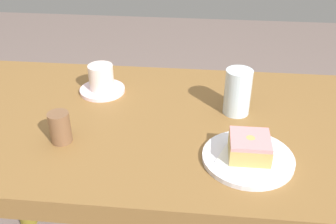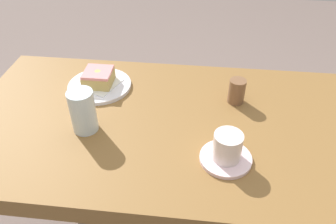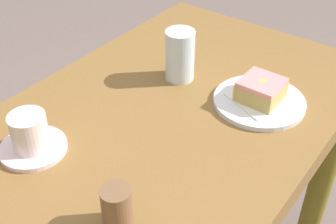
{
  "view_description": "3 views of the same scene",
  "coord_description": "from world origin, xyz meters",
  "px_view_note": "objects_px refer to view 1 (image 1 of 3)",
  "views": [
    {
      "loc": [
        0.15,
        -0.81,
        1.23
      ],
      "look_at": [
        0.07,
        -0.03,
        0.75
      ],
      "focal_mm": 41.49,
      "sensor_mm": 36.0,
      "label": 1
    },
    {
      "loc": [
        -0.06,
        0.71,
        1.3
      ],
      "look_at": [
        0.02,
        0.01,
        0.74
      ],
      "focal_mm": 35.98,
      "sensor_mm": 36.0,
      "label": 2
    },
    {
      "loc": [
        -0.48,
        -0.45,
        1.27
      ],
      "look_at": [
        0.06,
        -0.04,
        0.75
      ],
      "focal_mm": 47.82,
      "sensor_mm": 36.0,
      "label": 3
    }
  ],
  "objects_px": {
    "donut_glazed_square": "(249,146)",
    "coffee_cup": "(102,81)",
    "sugar_jar": "(60,127)",
    "plate_glazed_square": "(248,158)",
    "water_glass": "(238,92)"
  },
  "relations": [
    {
      "from": "water_glass",
      "to": "sugar_jar",
      "type": "height_order",
      "value": "water_glass"
    },
    {
      "from": "plate_glazed_square",
      "to": "donut_glazed_square",
      "type": "relative_size",
      "value": 2.31
    },
    {
      "from": "donut_glazed_square",
      "to": "coffee_cup",
      "type": "xyz_separation_m",
      "value": [
        -0.39,
        0.27,
        -0.0
      ]
    },
    {
      "from": "donut_glazed_square",
      "to": "sugar_jar",
      "type": "xyz_separation_m",
      "value": [
        -0.42,
        0.03,
        0.0
      ]
    },
    {
      "from": "coffee_cup",
      "to": "donut_glazed_square",
      "type": "bearing_deg",
      "value": -34.99
    },
    {
      "from": "water_glass",
      "to": "coffee_cup",
      "type": "xyz_separation_m",
      "value": [
        -0.37,
        0.07,
        -0.03
      ]
    },
    {
      "from": "plate_glazed_square",
      "to": "coffee_cup",
      "type": "xyz_separation_m",
      "value": [
        -0.39,
        0.27,
        0.03
      ]
    },
    {
      "from": "water_glass",
      "to": "sugar_jar",
      "type": "relative_size",
      "value": 1.6
    },
    {
      "from": "donut_glazed_square",
      "to": "sugar_jar",
      "type": "distance_m",
      "value": 0.42
    },
    {
      "from": "donut_glazed_square",
      "to": "coffee_cup",
      "type": "height_order",
      "value": "coffee_cup"
    },
    {
      "from": "water_glass",
      "to": "sugar_jar",
      "type": "distance_m",
      "value": 0.44
    },
    {
      "from": "sugar_jar",
      "to": "water_glass",
      "type": "bearing_deg",
      "value": 22.78
    },
    {
      "from": "sugar_jar",
      "to": "coffee_cup",
      "type": "bearing_deg",
      "value": 82.09
    },
    {
      "from": "plate_glazed_square",
      "to": "coffee_cup",
      "type": "height_order",
      "value": "coffee_cup"
    },
    {
      "from": "coffee_cup",
      "to": "sugar_jar",
      "type": "relative_size",
      "value": 1.7
    }
  ]
}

